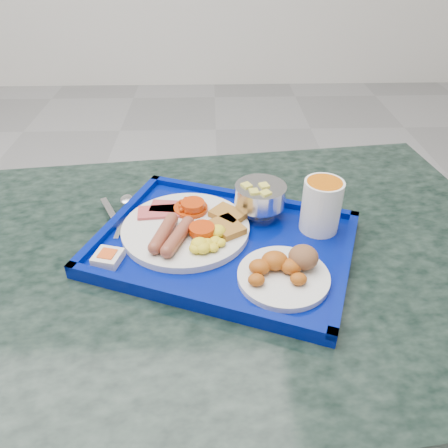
% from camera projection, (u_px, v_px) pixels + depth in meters
% --- Properties ---
extents(floor, '(6.00, 6.00, 0.00)m').
position_uv_depth(floor, '(16.00, 381.00, 1.40)').
color(floor, '#9C9C9F').
rests_on(floor, ground).
extents(table, '(1.24, 0.90, 0.72)m').
position_uv_depth(table, '(210.00, 323.00, 0.90)').
color(table, slate).
rests_on(table, floor).
extents(tray, '(0.53, 0.46, 0.03)m').
position_uv_depth(tray, '(224.00, 245.00, 0.79)').
color(tray, '#02127D').
rests_on(tray, table).
extents(main_plate, '(0.24, 0.24, 0.04)m').
position_uv_depth(main_plate, '(189.00, 228.00, 0.81)').
color(main_plate, silver).
rests_on(main_plate, tray).
extents(bread_plate, '(0.15, 0.15, 0.05)m').
position_uv_depth(bread_plate, '(285.00, 270.00, 0.71)').
color(bread_plate, silver).
rests_on(bread_plate, tray).
extents(fruit_bowl, '(0.10, 0.10, 0.07)m').
position_uv_depth(fruit_bowl, '(260.00, 196.00, 0.84)').
color(fruit_bowl, silver).
rests_on(fruit_bowl, tray).
extents(juice_cup, '(0.07, 0.07, 0.10)m').
position_uv_depth(juice_cup, '(321.00, 204.00, 0.79)').
color(juice_cup, white).
rests_on(juice_cup, tray).
extents(spoon, '(0.03, 0.15, 0.01)m').
position_uv_depth(spoon, '(125.00, 205.00, 0.88)').
color(spoon, silver).
rests_on(spoon, tray).
extents(knife, '(0.09, 0.17, 0.00)m').
position_uv_depth(knife, '(116.00, 221.00, 0.84)').
color(knife, silver).
rests_on(knife, tray).
extents(jam_packet, '(0.05, 0.05, 0.02)m').
position_uv_depth(jam_packet, '(108.00, 257.00, 0.74)').
color(jam_packet, white).
rests_on(jam_packet, tray).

